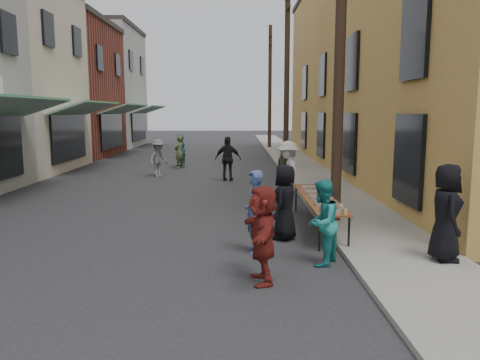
{
  "coord_description": "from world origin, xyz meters",
  "views": [
    {
      "loc": [
        1.88,
        -8.3,
        2.75
      ],
      "look_at": [
        1.94,
        1.6,
        1.3
      ],
      "focal_mm": 35.0,
      "sensor_mm": 36.0,
      "label": 1
    }
  ],
  "objects_px": {
    "utility_pole_near": "(340,36)",
    "guest_front_c": "(322,223)",
    "utility_pole_mid": "(287,75)",
    "serving_table": "(318,199)",
    "server": "(446,212)",
    "catering_tray_sausage": "(333,210)",
    "utility_pole_far": "(270,88)",
    "guest_front_a": "(285,202)"
  },
  "relations": [
    {
      "from": "utility_pole_near",
      "to": "guest_front_c",
      "type": "xyz_separation_m",
      "value": [
        -0.9,
        -3.13,
        -3.72
      ]
    },
    {
      "from": "utility_pole_mid",
      "to": "serving_table",
      "type": "bearing_deg",
      "value": -92.3
    },
    {
      "from": "utility_pole_mid",
      "to": "guest_front_c",
      "type": "relative_size",
      "value": 5.79
    },
    {
      "from": "serving_table",
      "to": "guest_front_c",
      "type": "relative_size",
      "value": 2.57
    },
    {
      "from": "serving_table",
      "to": "guest_front_c",
      "type": "height_order",
      "value": "guest_front_c"
    },
    {
      "from": "guest_front_c",
      "to": "server",
      "type": "xyz_separation_m",
      "value": [
        2.2,
        -0.05,
        0.2
      ]
    },
    {
      "from": "catering_tray_sausage",
      "to": "server",
      "type": "xyz_separation_m",
      "value": [
        1.8,
        -1.09,
        0.18
      ]
    },
    {
      "from": "serving_table",
      "to": "catering_tray_sausage",
      "type": "relative_size",
      "value": 8.0
    },
    {
      "from": "utility_pole_far",
      "to": "guest_front_c",
      "type": "relative_size",
      "value": 5.79
    },
    {
      "from": "utility_pole_far",
      "to": "guest_front_c",
      "type": "bearing_deg",
      "value": -91.9
    },
    {
      "from": "utility_pole_near",
      "to": "utility_pole_mid",
      "type": "relative_size",
      "value": 1.0
    },
    {
      "from": "utility_pole_near",
      "to": "server",
      "type": "relative_size",
      "value": 5.16
    },
    {
      "from": "utility_pole_far",
      "to": "guest_front_a",
      "type": "bearing_deg",
      "value": -93.13
    },
    {
      "from": "utility_pole_near",
      "to": "guest_front_a",
      "type": "xyz_separation_m",
      "value": [
        -1.39,
        -1.41,
        -3.68
      ]
    },
    {
      "from": "utility_pole_mid",
      "to": "guest_front_a",
      "type": "height_order",
      "value": "utility_pole_mid"
    },
    {
      "from": "guest_front_c",
      "to": "serving_table",
      "type": "bearing_deg",
      "value": -158.47
    },
    {
      "from": "utility_pole_near",
      "to": "utility_pole_mid",
      "type": "distance_m",
      "value": 12.0
    },
    {
      "from": "catering_tray_sausage",
      "to": "guest_front_a",
      "type": "bearing_deg",
      "value": 142.76
    },
    {
      "from": "utility_pole_near",
      "to": "catering_tray_sausage",
      "type": "bearing_deg",
      "value": -103.47
    },
    {
      "from": "serving_table",
      "to": "guest_front_a",
      "type": "distance_m",
      "value": 1.32
    },
    {
      "from": "utility_pole_far",
      "to": "guest_front_c",
      "type": "xyz_separation_m",
      "value": [
        -0.9,
        -27.13,
        -3.72
      ]
    },
    {
      "from": "utility_pole_mid",
      "to": "guest_front_c",
      "type": "height_order",
      "value": "utility_pole_mid"
    },
    {
      "from": "utility_pole_near",
      "to": "utility_pole_far",
      "type": "distance_m",
      "value": 24.0
    },
    {
      "from": "utility_pole_far",
      "to": "serving_table",
      "type": "bearing_deg",
      "value": -91.17
    },
    {
      "from": "utility_pole_mid",
      "to": "serving_table",
      "type": "height_order",
      "value": "utility_pole_mid"
    },
    {
      "from": "guest_front_c",
      "to": "utility_pole_far",
      "type": "bearing_deg",
      "value": -151.91
    },
    {
      "from": "utility_pole_mid",
      "to": "server",
      "type": "bearing_deg",
      "value": -85.1
    },
    {
      "from": "serving_table",
      "to": "catering_tray_sausage",
      "type": "height_order",
      "value": "catering_tray_sausage"
    },
    {
      "from": "utility_pole_far",
      "to": "guest_front_c",
      "type": "height_order",
      "value": "utility_pole_far"
    },
    {
      "from": "guest_front_a",
      "to": "guest_front_c",
      "type": "bearing_deg",
      "value": 40.89
    },
    {
      "from": "catering_tray_sausage",
      "to": "utility_pole_far",
      "type": "bearing_deg",
      "value": 88.9
    },
    {
      "from": "utility_pole_near",
      "to": "catering_tray_sausage",
      "type": "height_order",
      "value": "utility_pole_near"
    },
    {
      "from": "guest_front_a",
      "to": "server",
      "type": "xyz_separation_m",
      "value": [
        2.69,
        -1.76,
        0.16
      ]
    },
    {
      "from": "utility_pole_mid",
      "to": "guest_front_c",
      "type": "distance_m",
      "value": 15.6
    },
    {
      "from": "guest_front_a",
      "to": "catering_tray_sausage",
      "type": "bearing_deg",
      "value": 77.7
    },
    {
      "from": "catering_tray_sausage",
      "to": "utility_pole_mid",
      "type": "bearing_deg",
      "value": 87.97
    },
    {
      "from": "utility_pole_near",
      "to": "serving_table",
      "type": "height_order",
      "value": "utility_pole_near"
    },
    {
      "from": "utility_pole_far",
      "to": "guest_front_c",
      "type": "distance_m",
      "value": 27.4
    },
    {
      "from": "catering_tray_sausage",
      "to": "server",
      "type": "height_order",
      "value": "server"
    },
    {
      "from": "utility_pole_near",
      "to": "serving_table",
      "type": "relative_size",
      "value": 2.25
    },
    {
      "from": "utility_pole_near",
      "to": "server",
      "type": "distance_m",
      "value": 4.92
    },
    {
      "from": "serving_table",
      "to": "server",
      "type": "bearing_deg",
      "value": -56.65
    }
  ]
}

